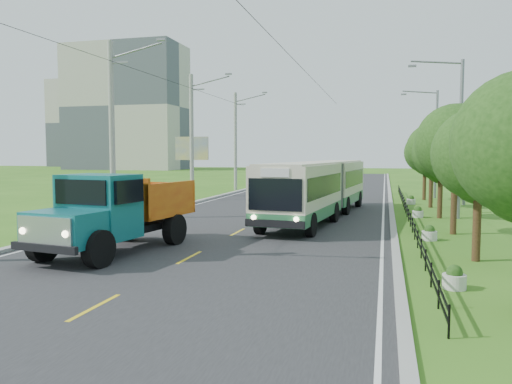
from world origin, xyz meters
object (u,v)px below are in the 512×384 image
at_px(planter_mid, 418,213).
at_px(dump_truck, 117,208).
at_px(tree_second, 480,159).
at_px(tree_back, 426,155).
at_px(planter_front, 454,279).
at_px(billboard_right, 472,130).
at_px(tree_third, 456,148).
at_px(pole_far, 236,141).
at_px(pole_mid, 192,137).
at_px(bus, 319,185).
at_px(billboard_left, 192,152).
at_px(planter_near, 429,234).
at_px(streetlight_mid, 458,133).
at_px(planter_far, 411,200).
at_px(tree_fourth, 442,156).
at_px(tree_fifth, 433,152).
at_px(pole_near, 113,129).
at_px(streetlight_far, 434,140).

distance_m(planter_mid, dump_truck, 18.01).
relative_size(tree_second, dump_truck, 0.72).
relative_size(tree_back, planter_front, 8.21).
bearing_deg(planter_front, billboard_right, 80.45).
relative_size(billboard_right, dump_truck, 0.99).
relative_size(tree_third, planter_front, 8.96).
bearing_deg(pole_far, pole_mid, -90.00).
bearing_deg(bus, billboard_left, 142.85).
xyz_separation_m(planter_front, billboard_right, (3.70, 22.00, 5.06)).
bearing_deg(tree_back, tree_third, -90.00).
bearing_deg(planter_mid, tree_third, -77.90).
bearing_deg(dump_truck, pole_mid, 112.40).
bearing_deg(dump_truck, bus, 71.32).
xyz_separation_m(pole_mid, billboard_left, (-1.24, 3.00, -1.23)).
height_order(pole_far, planter_near, pole_far).
relative_size(planter_front, bus, 0.04).
xyz_separation_m(pole_mid, bus, (11.29, -8.66, -3.18)).
xyz_separation_m(streetlight_mid, planter_far, (-2.04, 8.00, -4.62)).
bearing_deg(tree_fourth, tree_back, 90.00).
bearing_deg(dump_truck, tree_fifth, 65.12).
height_order(planter_front, billboard_right, billboard_right).
bearing_deg(tree_second, pole_near, 159.26).
distance_m(tree_third, tree_back, 18.00).
bearing_deg(streetlight_far, planter_front, -93.89).
bearing_deg(pole_far, billboard_left, -97.83).
bearing_deg(planter_near, tree_back, 86.43).
distance_m(tree_second, bus, 12.38).
relative_size(planter_far, billboard_right, 0.09).
xyz_separation_m(tree_third, streetlight_far, (0.79, 19.86, 0.92)).
bearing_deg(pole_mid, bus, -37.49).
bearing_deg(tree_back, pole_mid, -164.16).
height_order(tree_fifth, billboard_right, billboard_right).
height_order(tree_fourth, tree_back, tree_back).
distance_m(pole_far, planter_mid, 25.85).
bearing_deg(tree_fourth, pole_near, -164.16).
bearing_deg(billboard_right, bus, -140.44).
distance_m(pole_near, pole_far, 24.00).
height_order(tree_second, tree_back, tree_back).
relative_size(tree_fourth, bus, 0.32).
bearing_deg(tree_fifth, planter_near, -95.08).
height_order(billboard_left, billboard_right, billboard_right).
xyz_separation_m(pole_mid, streetlight_far, (18.90, 7.00, -0.19)).
bearing_deg(bus, streetlight_mid, 18.09).
height_order(tree_third, streetlight_mid, streetlight_mid).
bearing_deg(tree_fifth, pole_mid, 177.29).
relative_size(tree_third, billboard_right, 0.82).
bearing_deg(tree_fourth, streetlight_mid, -10.15).
relative_size(tree_third, streetlight_mid, 0.66).
height_order(pole_near, tree_back, pole_near).
bearing_deg(planter_front, billboard_left, 124.84).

